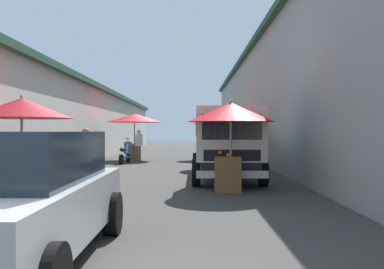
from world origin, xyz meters
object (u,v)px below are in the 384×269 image
delivery_truck (228,146)px  fruit_stall_far_right (225,125)px  fruit_stall_near_left (21,120)px  vendor_by_crates (86,151)px  fruit_stall_far_left (230,124)px  hatchback_car (12,197)px  parked_scooter (125,153)px  vendor_in_shade (139,144)px  fruit_stall_near_right (209,124)px  fruit_stall_mid_lane (134,121)px

delivery_truck → fruit_stall_far_right: bearing=-3.4°
fruit_stall_near_left → vendor_by_crates: bearing=-19.0°
fruit_stall_far_left → vendor_by_crates: (1.85, 3.96, -0.74)m
fruit_stall_near_left → hatchback_car: fruit_stall_near_left is taller
parked_scooter → fruit_stall_far_right: bearing=-120.1°
fruit_stall_far_right → vendor_in_shade: bearing=48.1°
vendor_by_crates → fruit_stall_far_left: bearing=-115.0°
fruit_stall_near_right → vendor_by_crates: 10.41m
hatchback_car → vendor_in_shade: bearing=2.1°
fruit_stall_mid_lane → fruit_stall_near_right: size_ratio=1.19×
fruit_stall_far_left → vendor_by_crates: bearing=65.0°
fruit_stall_mid_lane → hatchback_car: fruit_stall_mid_lane is taller
hatchback_car → fruit_stall_far_right: bearing=-15.3°
vendor_in_shade → parked_scooter: (-0.91, 0.51, -0.41)m
vendor_in_shade → vendor_by_crates: bearing=176.2°
fruit_stall_far_left → fruit_stall_near_right: (11.47, 0.09, 0.19)m
fruit_stall_mid_lane → delivery_truck: size_ratio=0.58×
fruit_stall_mid_lane → fruit_stall_far_left: fruit_stall_mid_lane is taller
fruit_stall_far_left → vendor_by_crates: 4.43m
vendor_by_crates → fruit_stall_mid_lane: bearing=-0.7°
fruit_stall_far_right → delivery_truck: bearing=176.6°
fruit_stall_mid_lane → fruit_stall_near_left: bearing=175.3°
delivery_truck → vendor_in_shade: size_ratio=3.26×
fruit_stall_mid_lane → fruit_stall_far_left: (-11.09, -3.85, -0.33)m
fruit_stall_far_right → hatchback_car: fruit_stall_far_right is taller
fruit_stall_far_right → delivery_truck: 4.71m
fruit_stall_near_left → parked_scooter: fruit_stall_near_left is taller
fruit_stall_mid_lane → fruit_stall_near_left: fruit_stall_mid_lane is taller
fruit_stall_mid_lane → fruit_stall_far_right: (-4.88, -4.20, -0.26)m
vendor_in_shade → parked_scooter: 1.12m
fruit_stall_near_right → parked_scooter: size_ratio=1.41×
fruit_stall_near_left → fruit_stall_far_right: 8.56m
fruit_stall_near_right → fruit_stall_far_right: 5.28m
fruit_stall_far_left → parked_scooter: fruit_stall_far_left is taller
hatchback_car → vendor_by_crates: size_ratio=2.54×
fruit_stall_near_left → fruit_stall_near_right: fruit_stall_near_right is taller
fruit_stall_near_right → fruit_stall_far_right: size_ratio=0.92×
fruit_stall_far_left → hatchback_car: 6.35m
hatchback_car → delivery_truck: 7.73m
fruit_stall_near_right → hatchback_car: (-17.06, 2.78, -1.07)m
fruit_stall_mid_lane → fruit_stall_far_right: fruit_stall_mid_lane is taller
fruit_stall_far_right → vendor_by_crates: bearing=135.4°
fruit_stall_near_right → delivery_truck: size_ratio=0.48×
hatchback_car → fruit_stall_near_right: bearing=-9.2°
fruit_stall_mid_lane → parked_scooter: (-2.39, 0.10, -1.50)m
fruit_stall_mid_lane → hatchback_car: bearing=-176.6°
fruit_stall_far_left → delivery_truck: size_ratio=0.45×
hatchback_car → fruit_stall_mid_lane: bearing=3.4°
delivery_truck → parked_scooter: bearing=29.4°
parked_scooter → fruit_stall_near_left: bearing=174.7°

